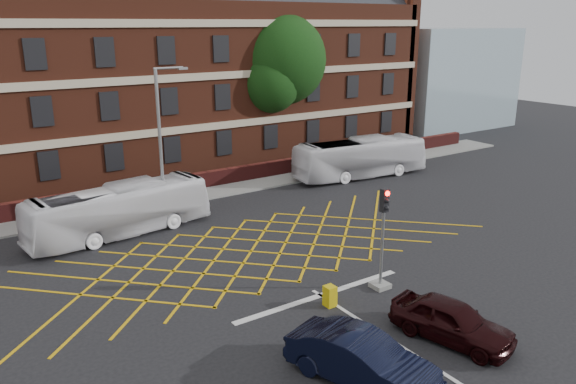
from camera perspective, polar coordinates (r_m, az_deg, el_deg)
ground at (r=25.59m, az=-1.47°, el=-7.49°), size 120.00×120.00×0.00m
victorian_building at (r=43.66m, az=-17.47°, el=12.54°), size 51.00×12.17×20.40m
boundary_wall at (r=36.38m, az=-12.62°, el=0.48°), size 56.00×0.50×1.10m
far_pavement at (r=35.62m, az=-11.97°, el=-0.65°), size 60.00×3.00×0.12m
glass_block at (r=62.04m, az=14.96°, el=11.16°), size 14.00×10.00×10.00m
box_junction_hatching at (r=27.15m, az=-3.77°, el=-6.03°), size 8.22×8.22×0.02m
stop_line at (r=23.00m, az=3.32°, el=-10.44°), size 8.00×0.30×0.02m
centre_line at (r=19.01m, az=15.88°, el=-17.53°), size 0.15×14.00×0.02m
bus_left at (r=29.98m, az=-16.75°, el=-1.80°), size 9.70×3.31×2.65m
bus_right at (r=39.97m, az=7.36°, el=3.46°), size 10.17×3.53×2.77m
car_navy at (r=17.82m, az=7.48°, el=-16.51°), size 3.10×5.05×1.57m
car_maroon at (r=20.54m, az=16.30°, el=-12.44°), size 2.70×4.57×1.46m
deciduous_tree at (r=44.23m, az=-0.77°, el=12.65°), size 7.38×7.00×11.32m
traffic_light_near at (r=23.19m, az=9.53°, el=-5.64°), size 0.70×0.70×4.27m
street_lamp at (r=30.82m, az=-12.54°, el=1.94°), size 2.25×1.00×8.36m
utility_cabinet at (r=22.09m, az=4.27°, el=-10.50°), size 0.41×0.44×0.83m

